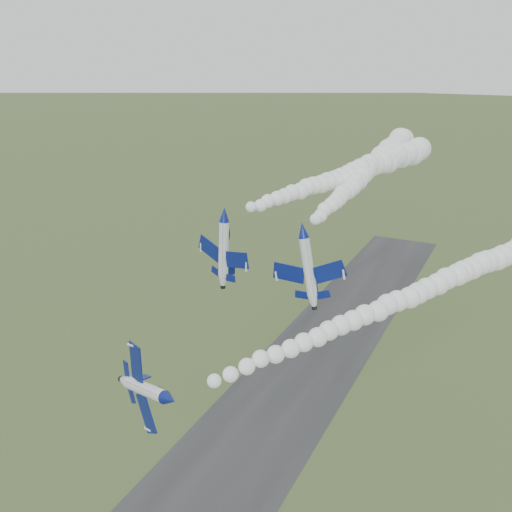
# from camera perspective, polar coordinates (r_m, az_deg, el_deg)

# --- Properties ---
(runway) EXTENTS (24.00, 260.00, 0.04)m
(runway) POSITION_cam_1_polar(r_m,az_deg,el_deg) (117.30, 0.56, -16.51)
(runway) COLOR #2A2A2C
(runway) RESTS_ON ground
(jet_lead) EXTENTS (8.51, 13.79, 11.59)m
(jet_lead) POSITION_cam_1_polar(r_m,az_deg,el_deg) (68.82, -8.69, -14.04)
(jet_lead) COLOR white
(smoke_trail_jet_lead) EXTENTS (34.78, 70.08, 4.44)m
(smoke_trail_jet_lead) POSITION_cam_1_polar(r_m,az_deg,el_deg) (92.36, 14.52, -4.12)
(smoke_trail_jet_lead) COLOR white
(jet_pair_left) EXTENTS (11.76, 13.62, 3.47)m
(jet_pair_left) POSITION_cam_1_polar(r_m,az_deg,el_deg) (89.51, -3.25, 4.18)
(jet_pair_left) COLOR white
(smoke_trail_jet_pair_left) EXTENTS (24.35, 59.13, 5.35)m
(smoke_trail_jet_pair_left) POSITION_cam_1_polar(r_m,az_deg,el_deg) (114.18, 9.39, 8.16)
(smoke_trail_jet_pair_left) COLOR white
(jet_pair_right) EXTENTS (11.25, 13.70, 3.77)m
(jet_pair_right) POSITION_cam_1_polar(r_m,az_deg,el_deg) (83.31, 4.67, 2.61)
(jet_pair_right) COLOR white
(smoke_trail_jet_pair_right) EXTENTS (8.94, 72.68, 5.50)m
(smoke_trail_jet_pair_right) POSITION_cam_1_polar(r_m,az_deg,el_deg) (119.84, 11.26, 8.51)
(smoke_trail_jet_pair_right) COLOR white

